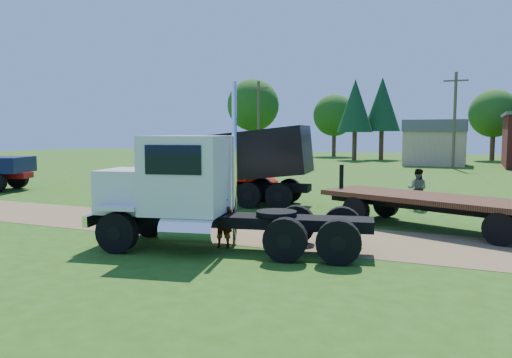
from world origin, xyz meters
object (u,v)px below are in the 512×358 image
at_px(black_dump_truck, 228,161).
at_px(flatbed_trailer, 435,204).
at_px(white_semi_tractor, 192,191).
at_px(orange_pickup, 233,178).
at_px(spectator_a, 224,222).

bearing_deg(black_dump_truck, flatbed_trailer, -23.81).
xyz_separation_m(white_semi_tractor, orange_pickup, (-5.29, 13.41, -0.94)).
bearing_deg(flatbed_trailer, white_semi_tractor, -116.48).
height_order(black_dump_truck, orange_pickup, black_dump_truck).
distance_m(orange_pickup, flatbed_trailer, 13.94).
xyz_separation_m(white_semi_tractor, flatbed_trailer, (6.40, 5.82, -0.78)).
relative_size(black_dump_truck, flatbed_trailer, 1.03).
height_order(orange_pickup, spectator_a, spectator_a).
xyz_separation_m(orange_pickup, flatbed_trailer, (11.69, -7.60, 0.16)).
relative_size(black_dump_truck, orange_pickup, 1.65).
xyz_separation_m(flatbed_trailer, spectator_a, (-5.52, -5.50, -0.13)).
relative_size(white_semi_tractor, flatbed_trailer, 0.98).
height_order(black_dump_truck, spectator_a, black_dump_truck).
distance_m(white_semi_tractor, orange_pickup, 14.45).
bearing_deg(flatbed_trailer, orange_pickup, 168.23).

